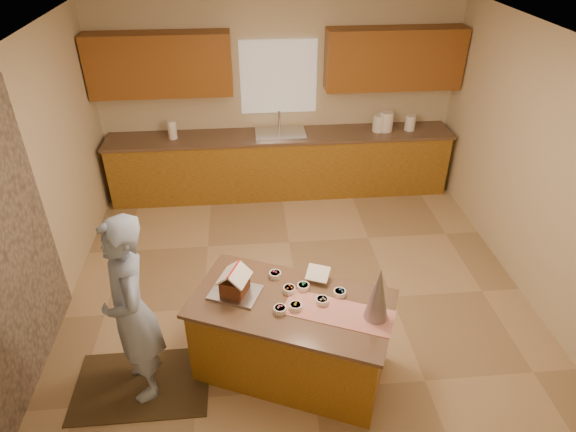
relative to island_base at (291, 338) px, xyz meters
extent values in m
plane|color=tan|center=(0.17, 0.89, -0.40)|extent=(5.50, 5.50, 0.00)
plane|color=silver|center=(0.17, 0.89, 2.30)|extent=(5.50, 5.50, 0.00)
plane|color=beige|center=(0.17, 3.64, 0.95)|extent=(5.50, 5.50, 0.00)
plane|color=beige|center=(-2.33, 0.89, 0.95)|extent=(5.50, 5.50, 0.00)
plane|color=beige|center=(2.67, 0.89, 0.95)|extent=(5.50, 5.50, 0.00)
cube|color=white|center=(0.17, 3.61, 1.25)|extent=(1.05, 0.03, 1.00)
cube|color=olive|center=(0.17, 3.34, 0.04)|extent=(4.80, 0.60, 0.88)
cube|color=brown|center=(0.17, 3.34, 0.50)|extent=(4.85, 0.63, 0.04)
cube|color=brown|center=(-1.38, 3.46, 1.50)|extent=(1.85, 0.35, 0.80)
cube|color=brown|center=(1.72, 3.46, 1.50)|extent=(1.85, 0.35, 0.80)
cube|color=silver|center=(0.17, 3.34, 0.49)|extent=(0.70, 0.45, 0.12)
cylinder|color=silver|center=(0.17, 3.52, 0.66)|extent=(0.03, 0.03, 0.28)
cube|color=olive|center=(0.00, 0.00, 0.00)|extent=(1.81, 1.39, 0.79)
cube|color=brown|center=(0.00, 0.00, 0.41)|extent=(1.91, 1.48, 0.04)
cube|color=#B2150C|center=(0.37, -0.16, 0.44)|extent=(0.96, 0.65, 0.01)
cube|color=silver|center=(-0.47, 0.15, 0.44)|extent=(0.50, 0.45, 0.02)
cube|color=white|center=(0.26, 0.26, 0.51)|extent=(0.24, 0.22, 0.08)
cone|color=silver|center=(0.66, -0.24, 0.68)|extent=(0.26, 0.26, 0.50)
cube|color=black|center=(-1.36, -0.06, -0.39)|extent=(1.19, 0.78, 0.01)
imported|color=#8FA5CB|center=(-1.31, -0.06, 0.49)|extent=(0.61, 0.75, 1.76)
cylinder|color=white|center=(1.56, 3.34, 0.64)|extent=(0.17, 0.17, 0.24)
cylinder|color=white|center=(1.67, 3.34, 0.66)|extent=(0.19, 0.19, 0.28)
cylinder|color=white|center=(2.02, 3.34, 0.63)|extent=(0.15, 0.15, 0.21)
cylinder|color=white|center=(-1.31, 3.34, 0.65)|extent=(0.12, 0.12, 0.26)
cube|color=brown|center=(-0.47, 0.15, 0.53)|extent=(0.27, 0.28, 0.14)
cube|color=white|center=(-0.53, 0.18, 0.65)|extent=(0.22, 0.28, 0.11)
cube|color=white|center=(-0.42, 0.13, 0.65)|extent=(0.22, 0.28, 0.11)
cylinder|color=red|center=(-0.47, 0.15, 0.70)|extent=(0.12, 0.24, 0.02)
cylinder|color=#249C5F|center=(0.12, 0.16, 0.46)|extent=(0.11, 0.11, 0.05)
cylinder|color=silver|center=(0.25, -0.03, 0.46)|extent=(0.11, 0.11, 0.05)
cylinder|color=#3378C2|center=(0.42, 0.05, 0.46)|extent=(0.11, 0.11, 0.05)
cylinder|color=gold|center=(0.02, -0.08, 0.46)|extent=(0.11, 0.11, 0.05)
cylinder|color=#97325D|center=(-0.11, 0.35, 0.46)|extent=(0.11, 0.11, 0.05)
cylinder|color=pink|center=(-0.11, -0.11, 0.46)|extent=(0.11, 0.11, 0.05)
cylinder|color=#CC5924|center=(-0.01, 0.13, 0.46)|extent=(0.11, 0.11, 0.05)
camera|label=1|loc=(-0.32, -3.12, 3.31)|focal=30.95mm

